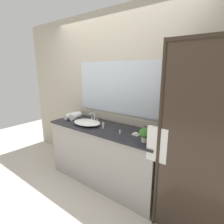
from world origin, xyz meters
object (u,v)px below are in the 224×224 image
at_px(soap_dish, 136,134).
at_px(amenity_bottle_lotion, 103,125).
at_px(amenity_bottle_body_wash, 145,134).
at_px(sink_basin, 87,122).
at_px(rolled_towel_near_edge, 70,116).
at_px(faucet, 94,119).
at_px(potted_plant, 145,134).
at_px(amenity_bottle_shampoo, 120,131).
at_px(rolled_towel_middle, 75,116).

bearing_deg(soap_dish, amenity_bottle_lotion, -173.52).
bearing_deg(amenity_bottle_lotion, amenity_bottle_body_wash, 6.99).
relative_size(sink_basin, rolled_towel_near_edge, 2.04).
xyz_separation_m(faucet, potted_plant, (1.02, -0.24, 0.04)).
relative_size(amenity_bottle_shampoo, amenity_bottle_lotion, 0.79).
relative_size(soap_dish, rolled_towel_near_edge, 0.43).
bearing_deg(rolled_towel_near_edge, rolled_towel_middle, 7.94).
bearing_deg(soap_dish, potted_plant, -32.57).
bearing_deg(amenity_bottle_body_wash, rolled_towel_near_edge, -179.87).
height_order(potted_plant, amenity_bottle_shampoo, potted_plant).
xyz_separation_m(potted_plant, soap_dish, (-0.19, 0.12, -0.08)).
relative_size(potted_plant, rolled_towel_near_edge, 0.73).
bearing_deg(faucet, amenity_bottle_shampoo, -17.54).
bearing_deg(amenity_bottle_body_wash, faucet, 174.31).
distance_m(faucet, rolled_towel_near_edge, 0.48).
bearing_deg(amenity_bottle_lotion, sink_basin, 179.51).
relative_size(potted_plant, amenity_bottle_lotion, 1.73).
distance_m(amenity_bottle_body_wash, amenity_bottle_lotion, 0.63).
bearing_deg(amenity_bottle_lotion, rolled_towel_middle, 172.63).
xyz_separation_m(soap_dish, amenity_bottle_body_wash, (0.12, 0.02, 0.02)).
height_order(sink_basin, rolled_towel_near_edge, rolled_towel_near_edge).
bearing_deg(potted_plant, amenity_bottle_lotion, 174.72).
bearing_deg(rolled_towel_middle, sink_basin, -13.57).
xyz_separation_m(soap_dish, amenity_bottle_shampoo, (-0.19, -0.09, 0.02)).
distance_m(faucet, amenity_bottle_lotion, 0.37).
bearing_deg(rolled_towel_near_edge, amenity_bottle_body_wash, 0.13).
relative_size(soap_dish, amenity_bottle_lotion, 1.03).
relative_size(sink_basin, amenity_bottle_body_wash, 5.96).
height_order(potted_plant, amenity_bottle_lotion, potted_plant).
xyz_separation_m(amenity_bottle_body_wash, amenity_bottle_shampoo, (-0.31, -0.11, -0.00)).
height_order(faucet, rolled_towel_near_edge, faucet).
height_order(amenity_bottle_body_wash, amenity_bottle_lotion, amenity_bottle_lotion).
relative_size(sink_basin, amenity_bottle_lotion, 4.85).
relative_size(amenity_bottle_lotion, rolled_towel_near_edge, 0.42).
height_order(sink_basin, amenity_bottle_shampoo, amenity_bottle_shampoo).
bearing_deg(sink_basin, amenity_bottle_lotion, -0.49).
height_order(potted_plant, rolled_towel_middle, potted_plant).
bearing_deg(soap_dish, amenity_bottle_body_wash, 9.09).
distance_m(potted_plant, rolled_towel_near_edge, 1.49).
xyz_separation_m(amenity_bottle_lotion, rolled_towel_near_edge, (-0.79, 0.07, -0.00)).
bearing_deg(soap_dish, faucet, 172.17).
xyz_separation_m(faucet, amenity_bottle_shampoo, (0.64, -0.20, -0.02)).
height_order(amenity_bottle_body_wash, rolled_towel_near_edge, rolled_towel_near_edge).
bearing_deg(rolled_towel_near_edge, soap_dish, -0.71).
distance_m(sink_basin, potted_plant, 1.03).
distance_m(amenity_bottle_shampoo, amenity_bottle_lotion, 0.32).
distance_m(soap_dish, rolled_towel_middle, 1.19).
bearing_deg(amenity_bottle_shampoo, rolled_towel_near_edge, 174.58).
distance_m(amenity_bottle_body_wash, amenity_bottle_shampoo, 0.33).
xyz_separation_m(potted_plant, amenity_bottle_body_wash, (-0.07, 0.14, -0.06)).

